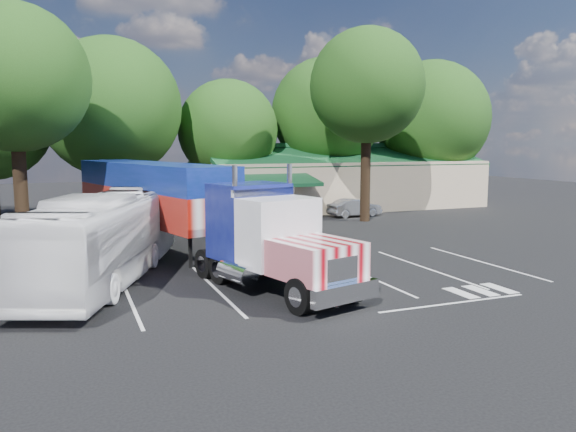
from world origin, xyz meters
name	(u,v)px	position (x,y,z in m)	size (l,w,h in m)	color
ground	(247,254)	(0.00, 0.00, 0.00)	(120.00, 120.00, 0.00)	black
event_hall	(335,181)	(13.74, 17.81, 2.21)	(24.20, 14.12, 5.55)	tan
tree_row_c	(111,108)	(-5.00, 16.20, 8.04)	(10.00, 10.00, 13.05)	black
tree_row_d	(228,130)	(4.00, 17.50, 6.58)	(8.00, 8.00, 10.60)	black
tree_row_e	(327,113)	(13.00, 18.00, 8.09)	(9.60, 9.60, 12.90)	black
tree_row_f	(432,118)	(23.00, 16.80, 7.79)	(10.40, 10.40, 13.00)	black
tree_near_left	(14,78)	(-10.50, 6.00, 8.81)	(7.60, 7.60, 12.65)	black
tree_near_right	(367,86)	(11.50, 8.50, 9.46)	(8.00, 8.00, 13.50)	black
semi_truck	(176,202)	(-3.35, 0.99, 2.66)	(8.60, 22.41, 4.71)	black
woman	(329,259)	(1.60, -6.00, 0.78)	(0.57, 0.37, 1.56)	black
bicycle	(290,219)	(5.50, 8.00, 0.50)	(0.66, 1.90, 1.00)	black
tour_bus	(104,238)	(-7.00, -3.16, 1.76)	(2.96, 12.65, 3.52)	white
silver_sedan	(355,208)	(12.00, 10.93, 0.68)	(1.45, 4.15, 1.37)	#989A9F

